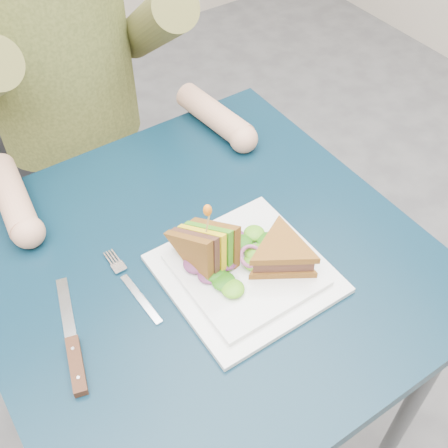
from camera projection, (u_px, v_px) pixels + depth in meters
ground at (209, 428)px, 1.52m from camera, size 4.00×4.00×0.00m
table at (203, 285)px, 1.04m from camera, size 0.75×0.75×0.73m
chair at (66, 137)px, 1.51m from camera, size 0.42×0.40×0.93m
diner at (51, 24)px, 1.17m from camera, size 0.54×0.59×0.74m
plate at (245, 272)px, 0.95m from camera, size 0.26×0.26×0.02m
sandwich_flat at (282, 254)px, 0.93m from camera, size 0.18×0.18×0.05m
sandwich_upright at (209, 249)px, 0.92m from camera, size 0.09×0.15×0.15m
fork at (133, 287)px, 0.93m from camera, size 0.02×0.18×0.01m
knife at (74, 354)px, 0.84m from camera, size 0.08×0.22×0.02m
toothpick at (208, 223)px, 0.88m from camera, size 0.01×0.01×0.06m
toothpick_frill at (208, 210)px, 0.85m from camera, size 0.01×0.01×0.02m
lettuce_spill at (245, 259)px, 0.94m from camera, size 0.15×0.13×0.02m
onion_ring at (251, 257)px, 0.94m from camera, size 0.04×0.04×0.02m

